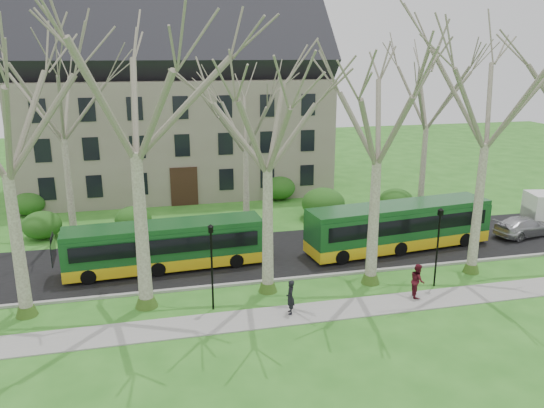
{
  "coord_description": "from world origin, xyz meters",
  "views": [
    {
      "loc": [
        -8.56,
        -24.7,
        12.17
      ],
      "look_at": [
        -2.09,
        3.0,
        4.03
      ],
      "focal_mm": 35.0,
      "sensor_mm": 36.0,
      "label": 1
    }
  ],
  "objects_px": {
    "bus_follow": "(399,226)",
    "sedan": "(524,226)",
    "bus_lead": "(165,245)",
    "pedestrian_a": "(290,297)",
    "pedestrian_b": "(418,280)"
  },
  "relations": [
    {
      "from": "bus_follow",
      "to": "pedestrian_b",
      "type": "relative_size",
      "value": 6.84
    },
    {
      "from": "pedestrian_a",
      "to": "pedestrian_b",
      "type": "height_order",
      "value": "pedestrian_b"
    },
    {
      "from": "pedestrian_a",
      "to": "sedan",
      "type": "bearing_deg",
      "value": 119.67
    },
    {
      "from": "pedestrian_a",
      "to": "bus_lead",
      "type": "bearing_deg",
      "value": -133.28
    },
    {
      "from": "sedan",
      "to": "pedestrian_b",
      "type": "xyz_separation_m",
      "value": [
        -11.7,
        -6.96,
        0.23
      ]
    },
    {
      "from": "bus_lead",
      "to": "bus_follow",
      "type": "height_order",
      "value": "bus_follow"
    },
    {
      "from": "sedan",
      "to": "pedestrian_b",
      "type": "bearing_deg",
      "value": 109.0
    },
    {
      "from": "sedan",
      "to": "pedestrian_b",
      "type": "relative_size",
      "value": 2.57
    },
    {
      "from": "pedestrian_a",
      "to": "pedestrian_b",
      "type": "bearing_deg",
      "value": 100.85
    },
    {
      "from": "bus_follow",
      "to": "sedan",
      "type": "height_order",
      "value": "bus_follow"
    },
    {
      "from": "bus_lead",
      "to": "bus_follow",
      "type": "distance_m",
      "value": 14.6
    },
    {
      "from": "bus_lead",
      "to": "bus_follow",
      "type": "relative_size",
      "value": 0.93
    },
    {
      "from": "bus_lead",
      "to": "pedestrian_a",
      "type": "distance_m",
      "value": 8.99
    },
    {
      "from": "bus_follow",
      "to": "sedan",
      "type": "xyz_separation_m",
      "value": [
        9.51,
        0.32,
        -0.86
      ]
    },
    {
      "from": "bus_follow",
      "to": "pedestrian_a",
      "type": "bearing_deg",
      "value": -149.22
    }
  ]
}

